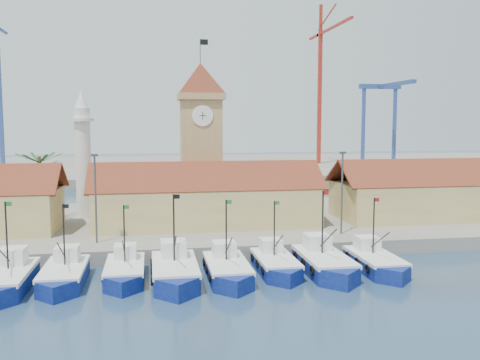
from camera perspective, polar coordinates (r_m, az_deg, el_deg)
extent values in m
plane|color=navy|center=(45.48, -0.91, -11.29)|extent=(400.00, 400.00, 0.00)
cube|color=gray|center=(68.44, -3.96, -4.73)|extent=(140.00, 32.00, 1.50)
cube|color=gray|center=(153.56, -7.14, 1.34)|extent=(240.00, 80.00, 2.00)
cube|color=navy|center=(48.46, -23.58, -10.07)|extent=(3.61, 8.17, 1.86)
cube|color=silver|center=(48.21, -23.63, -9.01)|extent=(3.68, 8.40, 0.36)
cube|color=silver|center=(49.94, -23.10, -7.50)|extent=(2.17, 2.27, 1.44)
cylinder|color=black|center=(48.06, -23.63, -5.52)|extent=(0.14, 0.14, 5.78)
cube|color=#197226|center=(47.55, -23.46, -2.36)|extent=(0.52, 0.02, 0.36)
cube|color=navy|center=(48.40, -18.22, -9.92)|extent=(3.39, 7.67, 1.74)
cube|color=navy|center=(44.77, -18.96, -11.26)|extent=(3.39, 3.39, 1.74)
cube|color=silver|center=(48.17, -18.25, -8.93)|extent=(3.46, 7.89, 0.34)
cube|color=silver|center=(49.82, -17.95, -7.50)|extent=(2.03, 2.13, 1.36)
cylinder|color=black|center=(48.02, -18.28, -5.65)|extent=(0.14, 0.14, 5.43)
cube|color=black|center=(47.55, -18.09, -2.67)|extent=(0.48, 0.02, 0.34)
cube|color=navy|center=(48.33, -12.17, -9.80)|extent=(3.25, 7.36, 1.67)
cube|color=navy|center=(44.80, -12.38, -11.08)|extent=(3.25, 3.25, 1.67)
cube|color=silver|center=(48.11, -12.20, -8.84)|extent=(3.32, 7.56, 0.33)
cube|color=silver|center=(49.71, -12.12, -7.47)|extent=(1.95, 2.04, 1.30)
cylinder|color=black|center=(47.96, -12.24, -5.70)|extent=(0.13, 0.13, 5.20)
cube|color=#197226|center=(47.52, -12.03, -2.84)|extent=(0.46, 0.02, 0.33)
cube|color=navy|center=(47.09, -6.97, -10.04)|extent=(3.75, 8.50, 1.93)
cube|color=navy|center=(43.02, -6.70, -11.60)|extent=(3.75, 3.75, 1.93)
cube|color=silver|center=(46.83, -6.99, -8.91)|extent=(3.83, 8.73, 0.38)
cube|color=silver|center=(48.68, -7.12, -7.29)|extent=(2.25, 2.36, 1.50)
cylinder|color=black|center=(46.67, -7.07, -5.17)|extent=(0.15, 0.15, 6.01)
cube|color=black|center=(46.22, -6.78, -1.77)|extent=(0.54, 0.02, 0.38)
cube|color=navy|center=(47.58, -1.38, -9.88)|extent=(3.45, 7.81, 1.78)
cube|color=navy|center=(43.88, -0.64, -11.26)|extent=(3.45, 3.45, 1.78)
cube|color=silver|center=(47.35, -1.38, -8.85)|extent=(3.52, 8.03, 0.35)
cube|color=silver|center=(49.03, -1.72, -7.37)|extent=(2.07, 2.17, 1.38)
cylinder|color=black|center=(47.19, -1.48, -5.45)|extent=(0.14, 0.14, 5.52)
cube|color=#197226|center=(46.78, -1.19, -2.36)|extent=(0.49, 0.02, 0.35)
cube|color=navy|center=(49.61, 3.78, -9.26)|extent=(3.26, 7.38, 1.68)
cube|color=navy|center=(46.17, 4.86, -10.44)|extent=(3.26, 3.26, 1.68)
cube|color=silver|center=(49.39, 3.79, -8.32)|extent=(3.32, 7.58, 0.33)
cube|color=silver|center=(50.96, 3.31, -7.00)|extent=(1.96, 2.05, 1.30)
cylinder|color=black|center=(49.25, 3.68, -5.25)|extent=(0.13, 0.13, 5.22)
cube|color=#197226|center=(48.89, 3.97, -2.45)|extent=(0.47, 0.02, 0.33)
cube|color=navy|center=(50.02, 8.92, -9.11)|extent=(3.74, 8.46, 1.92)
cube|color=navy|center=(46.18, 10.61, -10.43)|extent=(3.74, 3.74, 1.92)
cube|color=silver|center=(49.77, 8.94, -8.04)|extent=(3.81, 8.70, 0.37)
cube|color=silver|center=(51.53, 8.20, -6.56)|extent=(2.24, 2.35, 1.50)
cylinder|color=black|center=(49.63, 8.80, -4.54)|extent=(0.15, 0.15, 5.98)
cube|color=#A5140F|center=(49.28, 9.15, -1.35)|extent=(0.53, 0.02, 0.37)
cube|color=navy|center=(51.62, 14.18, -8.80)|extent=(3.36, 7.60, 1.73)
cube|color=navy|center=(48.30, 16.02, -9.89)|extent=(3.36, 3.36, 1.73)
cube|color=silver|center=(51.41, 14.20, -7.87)|extent=(3.43, 7.82, 0.34)
cube|color=silver|center=(52.93, 13.39, -6.59)|extent=(2.02, 2.11, 1.34)
cylinder|color=black|center=(51.27, 14.06, -4.83)|extent=(0.13, 0.13, 5.38)
cube|color=#A5140F|center=(50.96, 14.38, -2.06)|extent=(0.48, 0.02, 0.34)
cube|color=#CFBD72|center=(64.00, -3.63, -2.76)|extent=(26.00, 10.00, 4.50)
cube|color=maroon|center=(61.06, -3.41, 0.36)|extent=(27.04, 5.13, 3.21)
cube|color=maroon|center=(66.01, -3.88, 0.79)|extent=(27.04, 5.13, 3.21)
cube|color=#CFBD72|center=(74.43, 21.70, -1.94)|extent=(30.00, 10.00, 4.50)
cube|color=maroon|center=(71.92, 22.85, 0.76)|extent=(31.20, 5.13, 3.21)
cube|color=maroon|center=(76.16, 20.84, 1.11)|extent=(31.20, 5.13, 3.21)
cube|color=tan|center=(69.37, -4.18, 2.29)|extent=(5.00, 5.00, 15.00)
cube|color=tan|center=(69.29, -4.23, 8.82)|extent=(5.80, 5.80, 0.80)
pyramid|color=maroon|center=(69.44, -4.24, 10.71)|extent=(5.80, 5.80, 4.00)
cylinder|color=white|center=(66.68, -4.00, 6.86)|extent=(2.60, 0.15, 2.60)
cube|color=black|center=(66.60, -4.00, 6.87)|extent=(0.08, 0.02, 1.00)
cube|color=black|center=(66.60, -4.00, 6.87)|extent=(0.80, 0.02, 0.08)
cylinder|color=#3F3F44|center=(69.81, -4.27, 13.58)|extent=(0.10, 0.10, 3.00)
cube|color=black|center=(70.01, -3.85, 14.47)|extent=(1.00, 0.03, 0.70)
cylinder|color=silver|center=(71.58, -16.38, 1.77)|extent=(2.00, 2.00, 14.00)
cylinder|color=silver|center=(71.40, -16.51, 6.18)|extent=(3.00, 3.00, 0.40)
cone|color=silver|center=(71.47, -16.57, 8.26)|extent=(1.80, 1.80, 2.40)
cylinder|color=brown|center=(70.67, -20.52, -0.87)|extent=(0.44, 0.44, 8.00)
cube|color=#1D5421|center=(70.08, -19.51, 2.24)|extent=(2.80, 0.35, 1.18)
cube|color=#1D5421|center=(71.39, -19.90, 2.29)|extent=(1.71, 2.60, 1.18)
cube|color=#1D5421|center=(71.66, -21.00, 2.26)|extent=(1.71, 2.60, 1.18)
cube|color=#1D5421|center=(70.61, -21.75, 2.18)|extent=(2.80, 0.35, 1.18)
cube|color=#1D5421|center=(69.28, -21.39, 2.13)|extent=(1.71, 2.60, 1.18)
cube|color=#1D5421|center=(69.01, -20.26, 2.16)|extent=(1.71, 2.60, 1.18)
cylinder|color=#3F3F44|center=(55.69, -15.14, -1.95)|extent=(0.20, 0.20, 9.00)
cube|color=#3F3F44|center=(55.26, -15.27, 2.57)|extent=(0.70, 0.25, 0.25)
cylinder|color=#3F3F44|center=(59.11, 10.82, -1.39)|extent=(0.20, 0.20, 9.00)
cube|color=#3F3F44|center=(58.71, 10.91, 2.87)|extent=(0.70, 0.25, 0.25)
cube|color=#2E488D|center=(155.95, -24.25, 8.18)|extent=(1.00, 1.00, 37.45)
cube|color=#2E488D|center=(162.55, -24.07, 14.37)|extent=(0.60, 10.00, 0.60)
cube|color=#A72619|center=(155.69, 8.48, 8.69)|extent=(1.00, 1.00, 37.64)
cube|color=#A72619|center=(147.54, 9.93, 15.78)|extent=(0.60, 26.72, 0.60)
cube|color=#A72619|center=(162.23, 8.02, 14.92)|extent=(0.60, 10.00, 0.60)
cube|color=#A72619|center=(158.31, 8.61, 16.79)|extent=(0.80, 0.80, 7.00)
cube|color=#2E488D|center=(165.59, 13.02, 5.73)|extent=(0.90, 0.90, 22.00)
cube|color=#2E488D|center=(169.68, 16.15, 5.66)|extent=(0.90, 0.90, 22.00)
cube|color=#2E488D|center=(167.92, 14.71, 9.62)|extent=(13.00, 1.40, 1.40)
cube|color=#2E488D|center=(158.87, 16.21, 9.79)|extent=(1.40, 22.00, 1.00)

